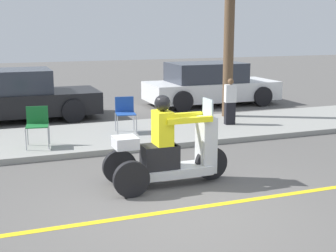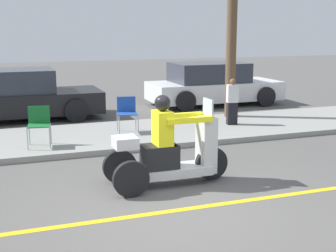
# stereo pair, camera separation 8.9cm
# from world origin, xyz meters

# --- Properties ---
(ground_plane) EXTENTS (60.00, 60.00, 0.00)m
(ground_plane) POSITION_xyz_m (0.00, 0.00, 0.00)
(ground_plane) COLOR #565451
(lane_stripe) EXTENTS (24.00, 0.12, 0.01)m
(lane_stripe) POSITION_xyz_m (0.23, 0.00, 0.00)
(lane_stripe) COLOR gold
(lane_stripe) RESTS_ON ground
(sidewalk_strip) EXTENTS (28.00, 2.80, 0.12)m
(sidewalk_strip) POSITION_xyz_m (0.00, 4.60, 0.06)
(sidewalk_strip) COLOR gray
(sidewalk_strip) RESTS_ON ground
(motorcycle_trike) EXTENTS (2.08, 0.80, 1.50)m
(motorcycle_trike) POSITION_xyz_m (0.25, 1.10, 0.54)
(motorcycle_trike) COLOR black
(motorcycle_trike) RESTS_ON ground
(spectator_by_tree) EXTENTS (0.30, 0.21, 1.17)m
(spectator_by_tree) POSITION_xyz_m (3.23, 4.59, 0.68)
(spectator_by_tree) COLOR black
(spectator_by_tree) RESTS_ON sidewalk_strip
(folding_chair_curbside) EXTENTS (0.52, 0.52, 0.82)m
(folding_chair_curbside) POSITION_xyz_m (0.50, 4.68, 0.62)
(folding_chair_curbside) COLOR #A5A8AD
(folding_chair_curbside) RESTS_ON sidewalk_strip
(folding_chair_set_back) EXTENTS (0.52, 0.52, 0.82)m
(folding_chair_set_back) POSITION_xyz_m (-1.56, 4.00, 0.62)
(folding_chair_set_back) COLOR #A5A8AD
(folding_chair_set_back) RESTS_ON sidewalk_strip
(parked_car_lot_far) EXTENTS (4.75, 2.02, 1.41)m
(parked_car_lot_far) POSITION_xyz_m (-1.98, 7.72, 0.67)
(parked_car_lot_far) COLOR black
(parked_car_lot_far) RESTS_ON ground
(parked_car_lot_left) EXTENTS (4.35, 2.02, 1.40)m
(parked_car_lot_left) POSITION_xyz_m (4.40, 8.23, 0.67)
(parked_car_lot_left) COLOR silver
(parked_car_lot_left) RESTS_ON ground
(tree_trunk) EXTENTS (0.28, 0.28, 3.42)m
(tree_trunk) POSITION_xyz_m (3.69, 5.62, 1.83)
(tree_trunk) COLOR brown
(tree_trunk) RESTS_ON sidewalk_strip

